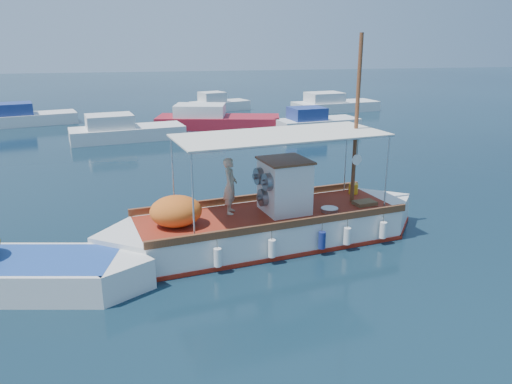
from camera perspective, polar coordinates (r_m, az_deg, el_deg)
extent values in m
plane|color=black|center=(15.93, 3.63, -4.91)|extent=(160.00, 160.00, 0.00)
cube|color=white|center=(15.24, 1.42, -4.47)|extent=(8.15, 3.95, 1.15)
cube|color=white|center=(14.27, -13.24, -6.52)|extent=(2.57, 2.57, 1.15)
cube|color=white|center=(17.07, 13.57, -2.53)|extent=(2.57, 2.57, 1.15)
cube|color=#9E1E0F|center=(15.37, 1.41, -5.66)|extent=(8.27, 4.05, 0.19)
cube|color=maroon|center=(15.04, 1.44, -2.52)|extent=(8.11, 3.74, 0.06)
cube|color=brown|center=(16.15, -0.40, -0.64)|extent=(7.81, 1.51, 0.21)
cube|color=brown|center=(13.88, 3.59, -3.73)|extent=(7.81, 1.51, 0.21)
cube|color=white|center=(14.99, 3.29, 0.62)|extent=(1.47, 1.55, 1.56)
cube|color=brown|center=(14.78, 3.34, 3.64)|extent=(1.59, 1.67, 0.06)
cylinder|color=slate|center=(14.35, 1.42, 1.17)|extent=(0.32, 0.55, 0.52)
cylinder|color=slate|center=(14.94, 0.41, 1.83)|extent=(0.32, 0.55, 0.52)
cylinder|color=slate|center=(14.81, 0.90, -0.62)|extent=(0.32, 0.55, 0.52)
cylinder|color=brown|center=(15.74, 11.41, 7.92)|extent=(0.15, 0.15, 5.21)
cylinder|color=brown|center=(15.37, 8.69, 6.27)|extent=(1.86, 0.41, 0.08)
cylinder|color=silver|center=(14.97, -9.49, 1.93)|extent=(0.05, 0.05, 2.34)
cylinder|color=silver|center=(12.83, -7.22, -0.57)|extent=(0.05, 0.05, 2.34)
cylinder|color=silver|center=(17.18, 10.22, 3.88)|extent=(0.05, 0.05, 2.34)
cylinder|color=silver|center=(15.35, 14.71, 1.98)|extent=(0.05, 0.05, 2.34)
cube|color=beige|center=(14.55, 2.84, 6.53)|extent=(6.49, 3.55, 0.04)
ellipsoid|color=orange|center=(14.07, -9.13, -2.18)|extent=(1.65, 1.48, 0.87)
cube|color=orange|center=(16.01, 5.09, -0.48)|extent=(0.29, 0.23, 0.42)
cylinder|color=orange|center=(17.15, 11.07, 0.37)|extent=(0.36, 0.36, 0.35)
cube|color=brown|center=(16.11, 12.30, -1.24)|extent=(0.75, 0.58, 0.12)
cylinder|color=#B2B2B2|center=(15.29, 8.40, -2.04)|extent=(0.60, 0.60, 0.12)
cylinder|color=white|center=(14.68, 11.46, 3.64)|extent=(0.31, 0.09, 0.31)
cylinder|color=white|center=(13.27, -4.41, -7.45)|extent=(0.24, 0.24, 0.50)
cylinder|color=navy|center=(14.42, 7.55, -5.47)|extent=(0.24, 0.24, 0.50)
cylinder|color=white|center=(15.50, 14.31, -4.24)|extent=(0.24, 0.24, 0.50)
imported|color=#BDB79C|center=(14.80, -2.97, 0.72)|extent=(0.55, 0.70, 1.70)
cube|color=white|center=(13.99, -26.33, -8.80)|extent=(5.55, 3.07, 1.03)
cube|color=white|center=(13.06, -15.81, -9.44)|extent=(2.01, 2.01, 1.03)
cube|color=#204697|center=(13.80, -26.60, -6.96)|extent=(5.51, 2.85, 0.06)
cube|color=silver|center=(31.57, -14.44, 6.34)|extent=(7.04, 3.62, 1.00)
cube|color=silver|center=(31.30, -16.40, 7.76)|extent=(3.02, 2.51, 0.80)
cube|color=maroon|center=(34.87, -4.30, 7.83)|extent=(8.78, 4.61, 1.00)
cube|color=silver|center=(34.88, -6.42, 9.27)|extent=(3.79, 3.07, 0.80)
cube|color=silver|center=(33.87, 7.06, 7.47)|extent=(5.76, 3.02, 1.00)
cube|color=navy|center=(33.36, 5.85, 8.92)|extent=(2.46, 2.19, 0.80)
cube|color=silver|center=(43.27, 9.06, 9.51)|extent=(7.48, 3.69, 1.00)
cube|color=silver|center=(42.65, 7.84, 10.67)|extent=(3.17, 2.63, 0.80)
cube|color=silver|center=(39.42, -24.53, 7.43)|extent=(6.80, 3.95, 1.00)
cube|color=navy|center=(39.27, -26.10, 8.53)|extent=(3.00, 2.58, 0.80)
cube|color=silver|center=(43.17, -4.12, 9.66)|extent=(5.24, 3.53, 1.00)
cube|color=silver|center=(42.74, -5.03, 10.78)|extent=(2.40, 2.26, 0.80)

